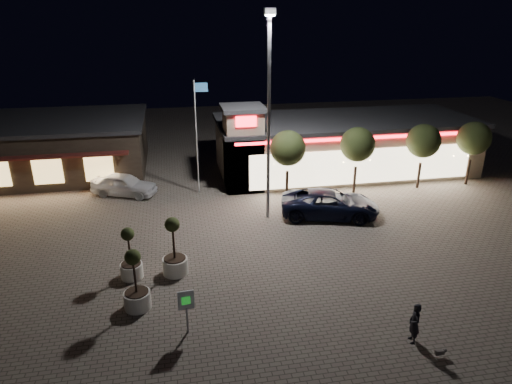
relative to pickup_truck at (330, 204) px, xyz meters
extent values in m
plane|color=#635B50|center=(-5.89, -7.38, -0.86)|extent=(90.00, 90.00, 0.00)
cube|color=tan|center=(4.11, 8.62, 1.14)|extent=(20.00, 8.00, 4.00)
cube|color=#262628|center=(4.11, 8.62, 3.29)|extent=(20.40, 8.40, 0.30)
cube|color=beige|center=(4.11, 4.57, 0.74)|extent=(17.00, 0.12, 2.60)
cube|color=red|center=(4.11, 4.54, 2.89)|extent=(19.00, 0.10, 0.18)
cube|color=tan|center=(-4.59, 5.92, 2.04)|extent=(2.60, 2.60, 5.80)
cube|color=#262628|center=(-4.59, 5.92, 5.09)|extent=(3.00, 3.00, 0.30)
cube|color=red|center=(-4.59, 4.57, 4.44)|extent=(1.40, 0.10, 0.70)
cube|color=#382D23|center=(-19.89, 12.62, 1.14)|extent=(16.00, 10.00, 4.00)
cube|color=#262628|center=(-19.89, 12.62, 3.29)|extent=(16.40, 10.40, 0.30)
cube|color=#591E19|center=(-19.89, 7.22, 1.94)|extent=(14.40, 0.80, 0.15)
cube|color=#EABD69|center=(-18.39, 7.57, 0.74)|extent=(2.00, 0.12, 1.80)
cube|color=#EABD69|center=(-14.89, 7.57, 0.74)|extent=(2.00, 0.12, 1.80)
cylinder|color=gray|center=(-3.89, 0.62, 5.14)|extent=(0.20, 0.20, 12.00)
cube|color=gray|center=(-3.89, 0.62, 11.34)|extent=(0.60, 0.40, 0.35)
cube|color=white|center=(-3.89, 0.62, 11.14)|extent=(0.45, 0.30, 0.08)
cylinder|color=white|center=(-7.89, 5.62, 3.14)|extent=(0.10, 0.10, 8.00)
cube|color=#2A639B|center=(-7.44, 5.62, 6.64)|extent=(0.90, 0.04, 0.60)
cylinder|color=#332319|center=(-1.89, 3.62, 0.11)|extent=(0.20, 0.20, 1.92)
sphere|color=#2D3819|center=(-1.89, 3.62, 2.72)|extent=(2.42, 2.42, 2.42)
cylinder|color=#332319|center=(3.11, 3.62, 0.11)|extent=(0.20, 0.20, 1.92)
sphere|color=#2D3819|center=(3.11, 3.62, 2.72)|extent=(2.42, 2.42, 2.42)
cylinder|color=#332319|center=(8.11, 3.62, 0.11)|extent=(0.20, 0.20, 1.92)
sphere|color=#2D3819|center=(8.11, 3.62, 2.72)|extent=(2.42, 2.42, 2.42)
cylinder|color=#332319|center=(12.11, 3.62, 0.11)|extent=(0.20, 0.20, 1.92)
sphere|color=#2D3819|center=(12.11, 3.62, 2.72)|extent=(2.42, 2.42, 2.42)
imported|color=black|center=(0.00, 0.00, 0.00)|extent=(6.68, 4.30, 1.71)
imported|color=silver|center=(-13.13, 6.17, -0.07)|extent=(4.97, 3.46, 1.57)
imported|color=black|center=(-0.73, -11.98, 0.00)|extent=(0.50, 0.68, 1.72)
cube|color=#59514C|center=(-0.16, -13.00, -0.63)|extent=(0.35, 0.14, 0.19)
sphere|color=#59514C|center=(0.04, -13.00, -0.56)|extent=(0.17, 0.17, 0.17)
cylinder|color=silver|center=(-11.94, -5.08, -0.49)|extent=(1.09, 1.09, 0.73)
cylinder|color=black|center=(-11.94, -5.08, -0.11)|extent=(0.95, 0.95, 0.05)
cylinder|color=#332319|center=(-11.94, -5.08, 0.74)|extent=(0.09, 0.09, 1.64)
sphere|color=#2D3819|center=(-11.94, -5.08, 1.51)|extent=(0.64, 0.64, 0.64)
cylinder|color=silver|center=(-11.53, -7.69, -0.46)|extent=(1.18, 1.18, 0.78)
cylinder|color=black|center=(-11.53, -7.69, -0.05)|extent=(1.02, 1.02, 0.06)
cylinder|color=#332319|center=(-11.53, -7.69, 0.86)|extent=(0.10, 0.10, 1.76)
sphere|color=#2D3819|center=(-11.53, -7.69, 1.69)|extent=(0.69, 0.69, 0.69)
cylinder|color=silver|center=(-9.83, -5.11, -0.44)|extent=(1.24, 1.24, 0.83)
cylinder|color=black|center=(-9.83, -5.11, -0.01)|extent=(1.08, 1.08, 0.06)
cylinder|color=#332319|center=(-9.83, -5.11, 0.96)|extent=(0.10, 0.10, 1.87)
sphere|color=#2D3819|center=(-9.83, -5.11, 1.84)|extent=(0.73, 0.73, 0.73)
cylinder|color=gray|center=(-9.44, -9.77, -0.26)|extent=(0.08, 0.08, 1.20)
cube|color=white|center=(-9.44, -9.77, 0.69)|extent=(0.65, 0.11, 0.85)
cube|color=#199B23|center=(-9.44, -9.81, 0.69)|extent=(0.35, 0.05, 0.35)
camera|label=1|loc=(-9.53, -25.22, 11.35)|focal=32.00mm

